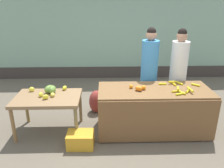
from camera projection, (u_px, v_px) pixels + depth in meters
ground_plane at (125, 129)px, 4.24m from camera, size 24.00×24.00×0.00m
market_wall_back at (117, 31)px, 6.67m from camera, size 7.69×0.23×2.95m
fruit_stall_counter at (153, 110)px, 4.10m from camera, size 2.01×0.86×0.83m
side_table_wooden at (48, 101)px, 3.98m from camera, size 1.16×0.78×0.70m
banana_bunch_pile at (181, 88)px, 3.96m from camera, size 0.75×0.63×0.07m
orange_pile at (139, 88)px, 3.90m from camera, size 0.29×0.21×0.09m
mango_papaya_pile at (50, 90)px, 4.08m from camera, size 0.72×0.55×0.14m
vendor_woman_blue_shirt at (149, 72)px, 4.55m from camera, size 0.34×0.34×1.83m
vendor_woman_white_shirt at (178, 73)px, 4.55m from camera, size 0.34×0.34×1.82m
produce_crate at (81, 140)px, 3.71m from camera, size 0.45×0.33×0.26m
produce_sack at (96, 101)px, 4.84m from camera, size 0.39×0.43×0.49m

